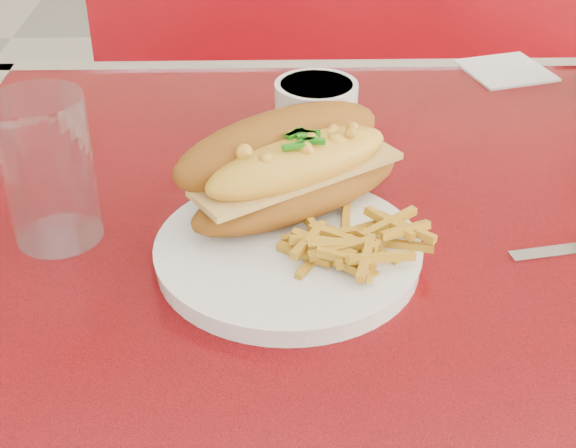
{
  "coord_description": "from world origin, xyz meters",
  "views": [
    {
      "loc": [
        -0.22,
        -0.68,
        1.2
      ],
      "look_at": [
        -0.21,
        -0.07,
        0.81
      ],
      "focal_mm": 50.0,
      "sensor_mm": 36.0,
      "label": 1
    }
  ],
  "objects_px": {
    "sauce_cup_left": "(278,142)",
    "booth_bench_far": "(374,203)",
    "gravy_ramekin": "(316,104)",
    "dinner_plate": "(288,252)",
    "water_tumbler": "(49,170)",
    "fork": "(344,224)",
    "mac_hoagie": "(292,166)",
    "diner_table": "(472,337)"
  },
  "relations": [
    {
      "from": "mac_hoagie",
      "to": "dinner_plate",
      "type": "bearing_deg",
      "value": -127.01
    },
    {
      "from": "fork",
      "to": "sauce_cup_left",
      "type": "relative_size",
      "value": 1.97
    },
    {
      "from": "diner_table",
      "to": "water_tumbler",
      "type": "height_order",
      "value": "water_tumbler"
    },
    {
      "from": "diner_table",
      "to": "gravy_ramekin",
      "type": "height_order",
      "value": "gravy_ramekin"
    },
    {
      "from": "mac_hoagie",
      "to": "sauce_cup_left",
      "type": "xyz_separation_m",
      "value": [
        -0.01,
        0.14,
        -0.05
      ]
    },
    {
      "from": "mac_hoagie",
      "to": "sauce_cup_left",
      "type": "distance_m",
      "value": 0.15
    },
    {
      "from": "fork",
      "to": "dinner_plate",
      "type": "bearing_deg",
      "value": 111.1
    },
    {
      "from": "booth_bench_far",
      "to": "mac_hoagie",
      "type": "relative_size",
      "value": 4.71
    },
    {
      "from": "fork",
      "to": "gravy_ramekin",
      "type": "xyz_separation_m",
      "value": [
        -0.01,
        0.25,
        0.01
      ]
    },
    {
      "from": "dinner_plate",
      "to": "fork",
      "type": "distance_m",
      "value": 0.06
    },
    {
      "from": "sauce_cup_left",
      "to": "water_tumbler",
      "type": "distance_m",
      "value": 0.27
    },
    {
      "from": "diner_table",
      "to": "mac_hoagie",
      "type": "height_order",
      "value": "mac_hoagie"
    },
    {
      "from": "booth_bench_far",
      "to": "gravy_ramekin",
      "type": "distance_m",
      "value": 0.81
    },
    {
      "from": "dinner_plate",
      "to": "mac_hoagie",
      "type": "bearing_deg",
      "value": 85.94
    },
    {
      "from": "dinner_plate",
      "to": "water_tumbler",
      "type": "xyz_separation_m",
      "value": [
        -0.22,
        0.05,
        0.06
      ]
    },
    {
      "from": "booth_bench_far",
      "to": "gravy_ramekin",
      "type": "height_order",
      "value": "booth_bench_far"
    },
    {
      "from": "dinner_plate",
      "to": "mac_hoagie",
      "type": "distance_m",
      "value": 0.09
    },
    {
      "from": "fork",
      "to": "gravy_ramekin",
      "type": "height_order",
      "value": "gravy_ramekin"
    },
    {
      "from": "gravy_ramekin",
      "to": "sauce_cup_left",
      "type": "bearing_deg",
      "value": -124.11
    },
    {
      "from": "dinner_plate",
      "to": "gravy_ramekin",
      "type": "xyz_separation_m",
      "value": [
        0.04,
        0.28,
        0.02
      ]
    },
    {
      "from": "mac_hoagie",
      "to": "water_tumbler",
      "type": "distance_m",
      "value": 0.22
    },
    {
      "from": "water_tumbler",
      "to": "gravy_ramekin",
      "type": "bearing_deg",
      "value": 42.07
    },
    {
      "from": "mac_hoagie",
      "to": "water_tumbler",
      "type": "bearing_deg",
      "value": 152.78
    },
    {
      "from": "mac_hoagie",
      "to": "water_tumbler",
      "type": "height_order",
      "value": "water_tumbler"
    },
    {
      "from": "sauce_cup_left",
      "to": "booth_bench_far",
      "type": "bearing_deg",
      "value": 72.38
    },
    {
      "from": "fork",
      "to": "booth_bench_far",
      "type": "bearing_deg",
      "value": -21.32
    },
    {
      "from": "mac_hoagie",
      "to": "sauce_cup_left",
      "type": "bearing_deg",
      "value": 61.9
    },
    {
      "from": "booth_bench_far",
      "to": "sauce_cup_left",
      "type": "xyz_separation_m",
      "value": [
        -0.21,
        -0.67,
        0.5
      ]
    },
    {
      "from": "gravy_ramekin",
      "to": "sauce_cup_left",
      "type": "distance_m",
      "value": 0.09
    },
    {
      "from": "diner_table",
      "to": "booth_bench_far",
      "type": "bearing_deg",
      "value": 90.0
    },
    {
      "from": "diner_table",
      "to": "sauce_cup_left",
      "type": "bearing_deg",
      "value": 147.69
    },
    {
      "from": "gravy_ramekin",
      "to": "dinner_plate",
      "type": "bearing_deg",
      "value": -98.11
    },
    {
      "from": "mac_hoagie",
      "to": "fork",
      "type": "bearing_deg",
      "value": -68.45
    },
    {
      "from": "diner_table",
      "to": "dinner_plate",
      "type": "xyz_separation_m",
      "value": [
        -0.21,
        -0.07,
        0.17
      ]
    },
    {
      "from": "fork",
      "to": "gravy_ramekin",
      "type": "bearing_deg",
      "value": -7.82
    },
    {
      "from": "dinner_plate",
      "to": "mac_hoagie",
      "type": "xyz_separation_m",
      "value": [
        0.0,
        0.07,
        0.05
      ]
    },
    {
      "from": "booth_bench_far",
      "to": "gravy_ramekin",
      "type": "relative_size",
      "value": 9.14
    },
    {
      "from": "diner_table",
      "to": "water_tumbler",
      "type": "relative_size",
      "value": 8.53
    },
    {
      "from": "dinner_plate",
      "to": "sauce_cup_left",
      "type": "height_order",
      "value": "sauce_cup_left"
    },
    {
      "from": "gravy_ramekin",
      "to": "sauce_cup_left",
      "type": "xyz_separation_m",
      "value": [
        -0.05,
        -0.07,
        -0.02
      ]
    },
    {
      "from": "dinner_plate",
      "to": "water_tumbler",
      "type": "relative_size",
      "value": 2.12
    },
    {
      "from": "booth_bench_far",
      "to": "water_tumbler",
      "type": "height_order",
      "value": "water_tumbler"
    }
  ]
}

